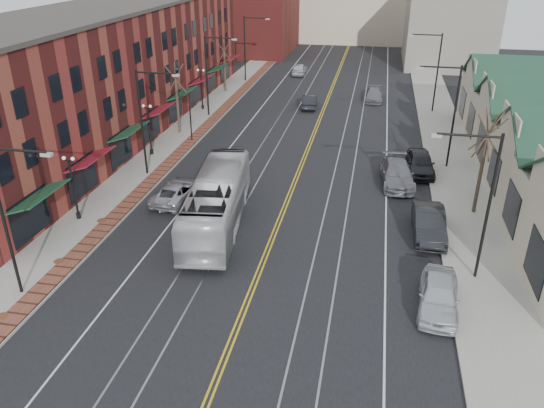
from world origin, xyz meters
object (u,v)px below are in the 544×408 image
at_px(parked_car_b, 429,223).
at_px(parked_car_d, 420,163).
at_px(parked_car_a, 439,295).
at_px(transit_bus, 217,201).
at_px(parked_car_c, 397,174).
at_px(parked_suv, 178,191).

distance_m(parked_car_b, parked_car_d, 10.19).
bearing_deg(parked_car_a, parked_car_b, 95.46).
distance_m(transit_bus, parked_car_c, 14.31).
bearing_deg(parked_car_d, parked_suv, -156.03).
height_order(parked_car_a, parked_car_b, parked_car_b).
relative_size(transit_bus, parked_car_a, 2.55).
relative_size(parked_car_a, parked_car_b, 0.91).
bearing_deg(parked_car_b, transit_bus, -176.13).
bearing_deg(parked_suv, parked_car_b, 179.27).
relative_size(parked_car_c, parked_car_d, 1.13).
height_order(parked_suv, parked_car_d, parked_car_d).
bearing_deg(transit_bus, parked_car_c, -149.11).
distance_m(parked_car_a, parked_car_d, 17.63).
xyz_separation_m(parked_car_b, parked_car_c, (-1.80, 7.69, -0.03)).
bearing_deg(parked_car_a, parked_car_c, 102.25).
bearing_deg(parked_suv, transit_bus, 147.86).
relative_size(parked_car_a, parked_car_c, 0.84).
height_order(transit_bus, parked_suv, transit_bus).
bearing_deg(transit_bus, parked_car_b, 177.76).
bearing_deg(parked_car_c, transit_bus, -147.16).
bearing_deg(parked_car_b, parked_car_c, 102.15).
height_order(parked_car_b, parked_car_c, parked_car_b).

